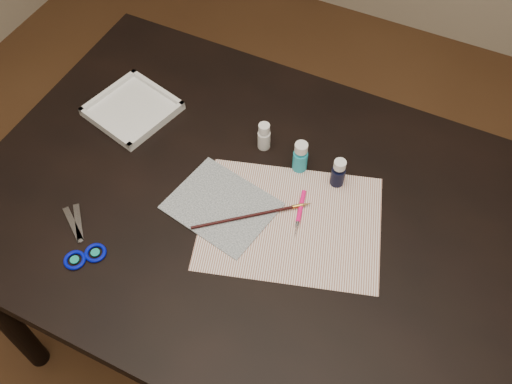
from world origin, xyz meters
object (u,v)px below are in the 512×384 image
at_px(paper, 290,222).
at_px(canvas, 222,206).
at_px(paint_bottle_cyan, 300,157).
at_px(paint_bottle_white, 264,136).
at_px(paint_bottle_navy, 338,173).
at_px(scissors, 76,236).
at_px(palette_tray, 132,109).

relative_size(paper, canvas, 1.76).
bearing_deg(canvas, paint_bottle_cyan, 57.59).
bearing_deg(paint_bottle_white, paint_bottle_navy, -7.51).
distance_m(paper, canvas, 0.16).
xyz_separation_m(paper, scissors, (-0.41, -0.24, 0.00)).
bearing_deg(scissors, paint_bottle_white, -87.85).
bearing_deg(canvas, paper, 10.50).
bearing_deg(paper, scissors, -149.35).
height_order(canvas, paint_bottle_white, paint_bottle_white).
xyz_separation_m(paint_bottle_white, scissors, (-0.26, -0.41, -0.03)).
height_order(paper, scissors, scissors).
relative_size(canvas, palette_tray, 1.19).
bearing_deg(paint_bottle_navy, palette_tray, -178.24).
bearing_deg(paint_bottle_white, palette_tray, -172.96).
relative_size(paint_bottle_white, paint_bottle_navy, 0.97).
distance_m(canvas, paint_bottle_cyan, 0.22).
distance_m(canvas, palette_tray, 0.38).
bearing_deg(paint_bottle_cyan, paper, -73.71).
relative_size(canvas, scissors, 1.23).
bearing_deg(paint_bottle_cyan, canvas, -122.41).
bearing_deg(paper, paint_bottle_navy, 70.61).
bearing_deg(scissors, palette_tray, -41.70).
relative_size(paper, palette_tray, 2.09).
relative_size(paper, paint_bottle_white, 5.25).
height_order(paint_bottle_cyan, palette_tray, paint_bottle_cyan).
relative_size(paint_bottle_cyan, scissors, 0.46).
distance_m(paint_bottle_white, paint_bottle_navy, 0.20).
bearing_deg(paint_bottle_navy, paper, -109.39).
distance_m(paint_bottle_navy, palette_tray, 0.55).
height_order(paint_bottle_white, paint_bottle_navy, paint_bottle_navy).
bearing_deg(scissors, paper, -115.43).
distance_m(paint_bottle_cyan, scissors, 0.53).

